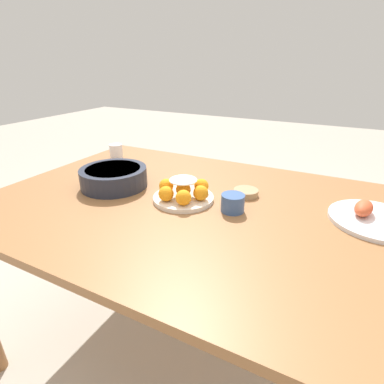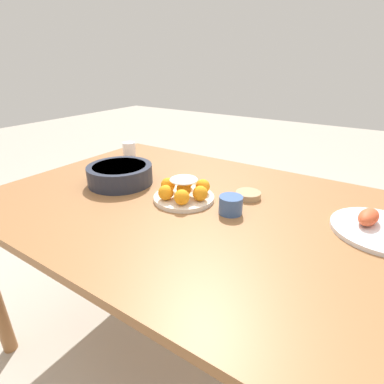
% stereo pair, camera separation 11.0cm
% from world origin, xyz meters
% --- Properties ---
extents(ground_plane, '(12.00, 12.00, 0.00)m').
position_xyz_m(ground_plane, '(0.00, 0.00, 0.00)').
color(ground_plane, '#B2A899').
extents(dining_table, '(1.60, 1.05, 0.77)m').
position_xyz_m(dining_table, '(0.00, 0.00, 0.69)').
color(dining_table, '#936038').
rests_on(dining_table, ground_plane).
extents(cake_plate, '(0.23, 0.23, 0.09)m').
position_xyz_m(cake_plate, '(0.07, -0.00, 0.80)').
color(cake_plate, silver).
rests_on(cake_plate, dining_table).
extents(serving_bowl, '(0.27, 0.27, 0.08)m').
position_xyz_m(serving_bowl, '(0.39, 0.01, 0.81)').
color(serving_bowl, '#232838').
rests_on(serving_bowl, dining_table).
extents(sauce_bowl, '(0.10, 0.10, 0.02)m').
position_xyz_m(sauce_bowl, '(-0.12, -0.15, 0.78)').
color(sauce_bowl, tan).
rests_on(sauce_bowl, dining_table).
extents(seafood_platter, '(0.29, 0.29, 0.06)m').
position_xyz_m(seafood_platter, '(-0.57, -0.14, 0.79)').
color(seafood_platter, silver).
rests_on(seafood_platter, dining_table).
extents(cup_near, '(0.07, 0.07, 0.07)m').
position_xyz_m(cup_near, '(0.65, -0.31, 0.81)').
color(cup_near, white).
rests_on(cup_near, dining_table).
extents(cup_far, '(0.08, 0.08, 0.06)m').
position_xyz_m(cup_far, '(-0.12, 0.00, 0.80)').
color(cup_far, '#38568E').
rests_on(cup_far, dining_table).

